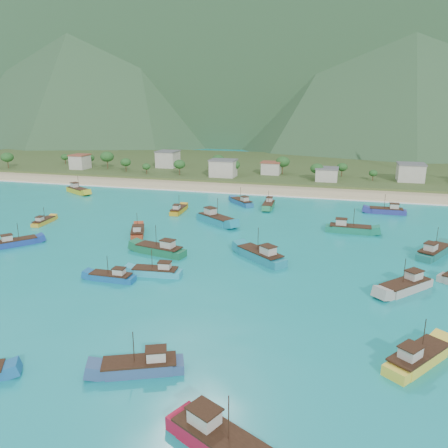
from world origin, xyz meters
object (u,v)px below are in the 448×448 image
(boat_1, at_px, (78,191))
(boat_24, at_px, (179,210))
(boat_4, at_px, (16,243))
(boat_16, at_px, (406,287))
(boat_0, at_px, (434,252))
(boat_25, at_px, (138,232))
(boat_21, at_px, (112,278))
(boat_2, at_px, (156,272))
(boat_26, at_px, (141,367))
(boat_8, at_px, (160,250))
(boat_23, at_px, (221,443))
(boat_7, at_px, (269,205))
(boat_10, at_px, (349,229))
(boat_14, at_px, (417,359))
(boat_5, at_px, (261,256))
(boat_11, at_px, (44,222))
(boat_6, at_px, (215,220))
(boat_17, at_px, (242,202))
(boat_19, at_px, (387,211))

(boat_1, xyz_separation_m, boat_24, (46.50, -17.85, -0.24))
(boat_4, distance_m, boat_16, 84.38)
(boat_0, relative_size, boat_25, 1.11)
(boat_21, bearing_deg, boat_1, 36.69)
(boat_2, distance_m, boat_26, 31.40)
(boat_8, relative_size, boat_23, 0.99)
(boat_7, relative_size, boat_10, 0.88)
(boat_4, xyz_separation_m, boat_26, (50.06, -37.55, 0.05))
(boat_2, height_order, boat_14, boat_14)
(boat_10, bearing_deg, boat_5, -33.48)
(boat_16, relative_size, boat_25, 1.02)
(boat_7, distance_m, boat_11, 66.45)
(boat_16, bearing_deg, boat_26, 87.52)
(boat_7, distance_m, boat_25, 46.45)
(boat_4, relative_size, boat_10, 0.80)
(boat_14, height_order, boat_25, boat_14)
(boat_6, distance_m, boat_17, 24.02)
(boat_4, bearing_deg, boat_10, 61.98)
(boat_1, bearing_deg, boat_4, 50.71)
(boat_1, relative_size, boat_14, 1.10)
(boat_25, bearing_deg, boat_17, 43.12)
(boat_6, bearing_deg, boat_11, -37.49)
(boat_6, distance_m, boat_16, 56.70)
(boat_0, height_order, boat_7, boat_0)
(boat_4, bearing_deg, boat_11, 148.03)
(boat_16, bearing_deg, boat_6, 5.13)
(boat_6, height_order, boat_7, boat_6)
(boat_16, xyz_separation_m, boat_24, (-59.38, 42.82, -0.18))
(boat_8, bearing_deg, boat_6, 2.94)
(boat_1, bearing_deg, boat_5, 86.54)
(boat_14, bearing_deg, boat_6, 164.10)
(boat_8, distance_m, boat_23, 57.91)
(boat_6, xyz_separation_m, boat_21, (-7.21, -43.84, -0.44))
(boat_19, distance_m, boat_26, 99.31)
(boat_8, relative_size, boat_19, 1.14)
(boat_11, distance_m, boat_14, 99.85)
(boat_16, bearing_deg, boat_4, 40.25)
(boat_7, xyz_separation_m, boat_19, (35.49, 1.94, 0.05))
(boat_8, bearing_deg, boat_2, -147.82)
(boat_0, distance_m, boat_23, 71.53)
(boat_16, bearing_deg, boat_11, 29.22)
(boat_24, relative_size, boat_25, 0.93)
(boat_2, bearing_deg, boat_24, 10.45)
(boat_0, xyz_separation_m, boat_5, (-35.62, -12.62, 0.12))
(boat_6, distance_m, boat_24, 16.58)
(boat_6, bearing_deg, boat_21, 26.91)
(boat_10, distance_m, boat_21, 61.60)
(boat_23, bearing_deg, boat_10, -162.24)
(boat_5, bearing_deg, boat_1, 95.18)
(boat_2, bearing_deg, boat_17, -7.66)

